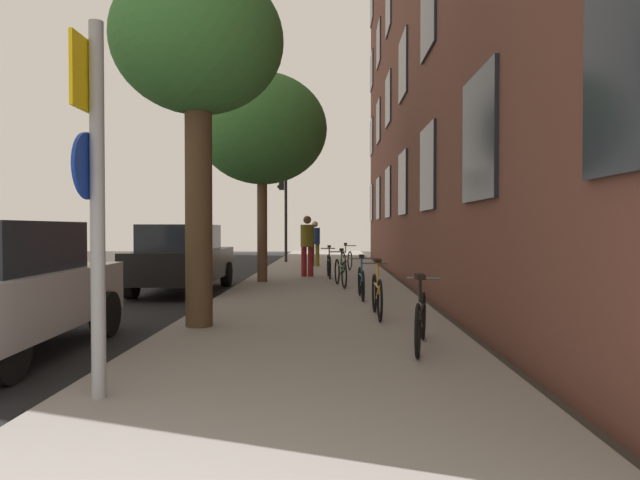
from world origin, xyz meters
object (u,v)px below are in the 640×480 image
traffic_light (284,199)px  bicycle_5 (347,260)px  bicycle_3 (341,271)px  car_1 (183,257)px  sign_post (94,182)px  pedestrian_0 (307,242)px  bicycle_2 (361,281)px  bicycle_0 (421,319)px  pedestrian_1 (315,241)px  bicycle_1 (377,294)px  tree_near (198,47)px  tree_far (262,129)px  bicycle_4 (329,265)px

traffic_light → bicycle_5: (2.52, -5.29, -2.29)m
bicycle_3 → car_1: size_ratio=0.38×
bicycle_5 → sign_post: bearing=-100.1°
pedestrian_0 → bicycle_3: bearing=-71.9°
traffic_light → car_1: 10.72m
sign_post → bicycle_2: sign_post is taller
bicycle_0 → pedestrian_1: 14.69m
sign_post → car_1: sign_post is taller
bicycle_1 → bicycle_2: 2.40m
bicycle_1 → car_1: car_1 is taller
tree_near → bicycle_3: bearing=69.3°
sign_post → tree_far: bearing=89.2°
sign_post → bicycle_2: (2.60, 6.82, -1.47)m
car_1 → bicycle_4: bearing=38.0°
bicycle_1 → pedestrian_1: bearing=96.3°
bicycle_2 → bicycle_3: (-0.38, 2.40, 0.02)m
tree_near → pedestrian_1: 13.51m
tree_far → car_1: size_ratio=1.28×
bicycle_0 → bicycle_4: size_ratio=0.99×
tree_near → bicycle_5: (2.44, 10.51, -3.68)m
sign_post → bicycle_3: sign_post is taller
bicycle_0 → bicycle_1: (-0.32, 2.40, 0.02)m
bicycle_4 → bicycle_5: bearing=76.6°
sign_post → car_1: (-1.58, 8.87, -1.09)m
tree_far → bicycle_0: size_ratio=3.32×
bicycle_2 → pedestrian_0: bearing=104.0°
bicycle_0 → pedestrian_0: size_ratio=0.93×
bicycle_0 → bicycle_3: (-0.83, 7.20, 0.02)m
traffic_light → bicycle_2: (2.61, -12.49, -2.31)m
bicycle_2 → pedestrian_1: 9.88m
bicycle_4 → pedestrian_0: (-0.64, 0.45, 0.66)m
pedestrian_1 → tree_near: bearing=-95.8°
bicycle_4 → bicycle_5: (0.57, 2.40, 0.00)m
traffic_light → car_1: (-1.56, -10.43, -1.93)m
bicycle_0 → traffic_light: bearing=100.0°
bicycle_1 → tree_near: bearing=-161.2°
bicycle_1 → bicycle_4: bearing=96.3°
tree_far → pedestrian_0: tree_far is taller
sign_post → bicycle_1: 5.39m
bicycle_0 → bicycle_1: size_ratio=1.01×
tree_far → pedestrian_0: bearing=55.7°
tree_near → bicycle_3: (2.16, 5.71, -3.68)m
traffic_light → bicycle_3: traffic_light is taller
bicycle_2 → tree_near: bearing=-127.5°
bicycle_1 → pedestrian_0: (-1.44, 7.65, 0.66)m
bicycle_4 → car_1: size_ratio=0.39×
traffic_light → bicycle_3: bearing=-77.5°
tree_far → bicycle_3: (2.07, -1.19, -3.68)m
bicycle_4 → car_1: (-3.51, -2.74, 0.36)m
tree_near → bicycle_1: (2.66, 0.91, -3.68)m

